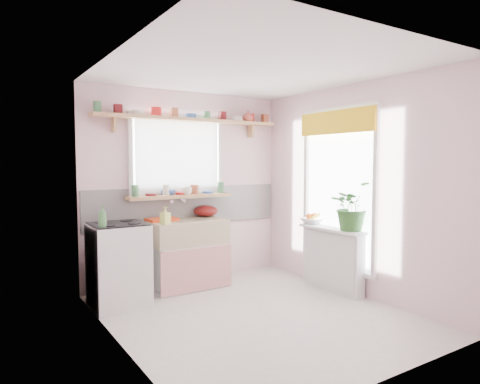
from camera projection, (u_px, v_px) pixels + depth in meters
room at (260, 179)px, 5.41m from camera, size 3.20×3.20×3.20m
sink_unit at (187, 253)px, 5.40m from camera, size 0.95×0.65×1.11m
cooker at (118, 264)px, 4.68m from camera, size 0.58×0.58×0.93m
radiator_ledge at (333, 258)px, 5.26m from camera, size 0.22×0.95×0.78m
windowsill at (181, 196)px, 5.51m from camera, size 1.40×0.22×0.04m
pine_shelf at (191, 120)px, 5.51m from camera, size 2.52×0.24×0.04m
shelf_crockery at (191, 114)px, 5.50m from camera, size 2.47×0.11×0.12m
sill_crockery at (179, 190)px, 5.49m from camera, size 1.35×0.11×0.12m
dish_tray at (162, 219)px, 5.30m from camera, size 0.37×0.29×0.04m
colander at (206, 211)px, 5.74m from camera, size 0.35×0.35×0.15m
jade_plant at (352, 206)px, 5.02m from camera, size 0.56×0.50×0.58m
fruit_bowl at (313, 221)px, 5.59m from camera, size 0.36×0.36×0.07m
herb_pot at (353, 222)px, 5.01m from camera, size 0.12×0.09×0.22m
soap_bottle_sink at (165, 216)px, 5.00m from camera, size 0.12×0.12×0.21m
sill_cup at (187, 191)px, 5.49m from camera, size 0.15×0.15×0.09m
sill_bowl at (168, 192)px, 5.47m from camera, size 0.27×0.27×0.06m
shelf_vase at (248, 116)px, 5.91m from camera, size 0.17×0.17×0.15m
cooker_bottle at (102, 217)px, 4.34m from camera, size 0.11×0.11×0.22m
fruit at (313, 216)px, 5.59m from camera, size 0.20×0.14×0.10m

